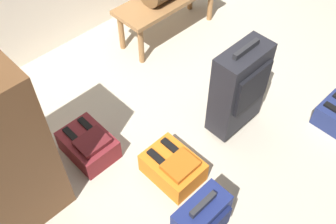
% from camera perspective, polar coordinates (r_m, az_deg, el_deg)
% --- Properties ---
extents(ground_plane, '(6.60, 6.60, 0.00)m').
position_cam_1_polar(ground_plane, '(2.89, 5.58, -2.04)').
color(ground_plane, '#B2A893').
extents(bench, '(1.00, 0.36, 0.39)m').
position_cam_1_polar(bench, '(3.49, -0.05, 16.10)').
color(bench, olive).
rests_on(bench, ground).
extents(suitcase_upright_charcoal, '(0.41, 0.21, 0.75)m').
position_cam_1_polar(suitcase_upright_charcoal, '(2.64, 10.54, 3.43)').
color(suitcase_upright_charcoal, black).
rests_on(suitcase_upright_charcoal, ground).
extents(suitcase_small_navy, '(0.32, 0.18, 0.46)m').
position_cam_1_polar(suitcase_small_navy, '(2.21, 4.96, -16.03)').
color(suitcase_small_navy, navy).
rests_on(suitcase_small_navy, ground).
extents(backpack_maroon, '(0.28, 0.38, 0.21)m').
position_cam_1_polar(backpack_maroon, '(2.71, -11.78, -4.81)').
color(backpack_maroon, maroon).
rests_on(backpack_maroon, ground).
extents(backpack_orange, '(0.28, 0.38, 0.21)m').
position_cam_1_polar(backpack_orange, '(2.55, 0.78, -8.26)').
color(backpack_orange, orange).
rests_on(backpack_orange, ground).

